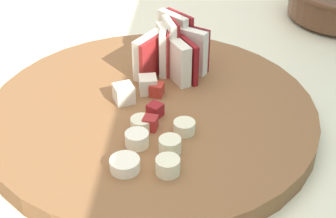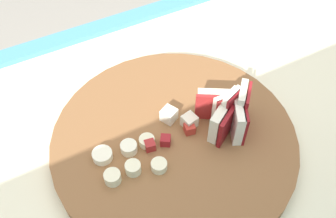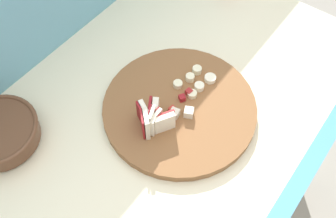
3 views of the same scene
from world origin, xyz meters
name	(u,v)px [view 3 (image 3 of 3)]	position (x,y,z in m)	size (l,w,h in m)	color
tiled_countertop	(157,195)	(0.00, 0.00, 0.45)	(1.22, 0.72, 0.91)	beige
tile_backsplash	(61,99)	(0.00, 0.38, 0.69)	(2.40, 0.04, 1.38)	#6BADC6
cutting_board	(179,108)	(0.07, -0.03, 0.91)	(0.37, 0.37, 0.02)	brown
apple_wedge_fan	(152,118)	(-0.01, -0.01, 0.95)	(0.08, 0.09, 0.07)	#A32323
apple_dice_pile	(182,108)	(0.06, -0.04, 0.93)	(0.09, 0.06, 0.02)	beige
banana_slice_rows	(196,81)	(0.15, -0.02, 0.93)	(0.09, 0.08, 0.02)	beige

